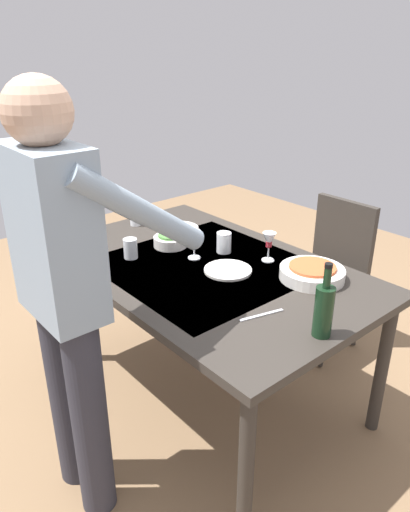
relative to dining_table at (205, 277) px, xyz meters
The scene contains 15 objects.
ground_plane 0.70m from the dining_table, ahead, with size 6.00×6.00×0.00m, color #846647.
dining_table is the anchor object (origin of this frame).
chair_near 0.93m from the dining_table, 97.50° to the right, with size 0.40×0.40×0.91m.
person_server 0.84m from the dining_table, 101.59° to the left, with size 0.42×0.61×1.69m.
wine_bottle 0.78m from the dining_table, behind, with size 0.07×0.07×0.30m.
wine_glass_left 0.36m from the dining_table, 120.67° to the right, with size 0.07×0.07×0.15m.
wine_glass_right 0.20m from the dining_table, ahead, with size 0.07×0.07×0.15m.
water_cup_near_left 0.23m from the dining_table, 71.25° to the right, with size 0.08×0.08×0.11m, color silver.
water_cup_near_right 0.41m from the dining_table, 36.04° to the left, with size 0.07×0.07×0.10m, color silver.
water_cup_far_left 0.72m from the dining_table, ahead, with size 0.07×0.07×0.11m, color silver.
serving_bowl_pasta 0.53m from the dining_table, 147.25° to the right, with size 0.30×0.30×0.07m.
side_bowl_salad 0.32m from the dining_table, ahead, with size 0.18×0.18×0.07m.
dinner_plate_near 0.15m from the dining_table, 161.79° to the right, with size 0.23×0.23×0.01m, color white.
dinner_plate_far 0.53m from the dining_table, 23.31° to the right, with size 0.23×0.23×0.01m, color white.
table_knife 0.53m from the dining_table, 165.10° to the left, with size 0.01×0.20×0.01m, color silver.
Camera 1 is at (-1.63, 1.39, 1.77)m, focal length 33.71 mm.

